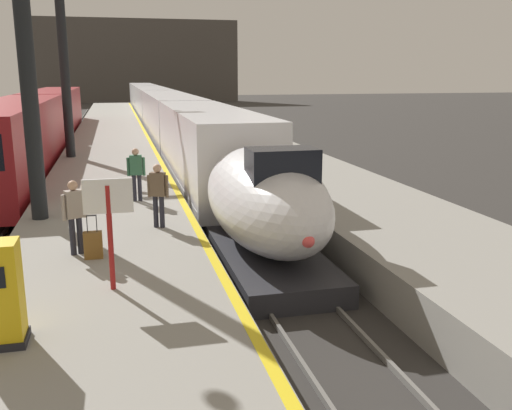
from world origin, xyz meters
TOP-DOWN VIEW (x-y plane):
  - platform_left at (-4.05, 24.75)m, footprint 4.80×110.00m
  - platform_right at (4.05, 24.75)m, footprint 4.80×110.00m
  - platform_left_safety_stripe at (-1.77, 24.75)m, footprint 0.20×107.80m
  - rail_main_left at (-0.75, 27.50)m, footprint 0.08×110.00m
  - rail_main_right at (0.75, 27.50)m, footprint 0.08×110.00m
  - rail_secondary_left at (-8.85, 27.50)m, footprint 0.08×110.00m
  - rail_secondary_right at (-7.35, 27.50)m, footprint 0.08×110.00m
  - highspeed_train_main at (0.00, 46.75)m, footprint 2.92×75.67m
  - regional_train_adjacent at (-8.10, 35.26)m, footprint 2.85×36.60m
  - station_column_mid at (-5.90, 15.66)m, footprint 4.00×0.68m
  - station_column_far at (-5.90, 27.99)m, footprint 4.00×0.68m
  - passenger_near_edge at (-4.69, 12.06)m, footprint 0.52×0.36m
  - passenger_mid_platform at (-2.72, 13.92)m, footprint 0.54×0.35m
  - passenger_far_waiting at (-3.15, 17.27)m, footprint 0.57×0.25m
  - rolling_suitcase at (-4.32, 11.67)m, footprint 0.40×0.22m
  - departure_info_board at (-3.91, 9.68)m, footprint 0.90×0.10m
  - terminus_back_wall at (0.00, 102.00)m, footprint 36.00×2.00m

SIDE VIEW (x-z plane):
  - rail_main_left at x=-0.75m, z-range 0.00..0.12m
  - rail_main_right at x=0.75m, z-range 0.00..0.12m
  - rail_secondary_left at x=-8.85m, z-range 0.00..0.12m
  - rail_secondary_right at x=-7.35m, z-range 0.00..0.12m
  - platform_left at x=-4.05m, z-range 0.00..1.05m
  - platform_right at x=4.05m, z-range 0.00..1.05m
  - platform_left_safety_stripe at x=-1.77m, z-range 1.05..1.06m
  - rolling_suitcase at x=-4.32m, z-range 0.86..1.85m
  - highspeed_train_main at x=0.00m, z-range 0.17..3.77m
  - passenger_near_edge at x=-4.69m, z-range 1.19..2.88m
  - passenger_mid_platform at x=-2.72m, z-range 1.19..2.88m
  - passenger_far_waiting at x=-3.15m, z-range 1.19..2.88m
  - regional_train_adjacent at x=-8.10m, z-range 0.23..4.03m
  - departure_info_board at x=-3.91m, z-range 1.50..3.62m
  - station_column_far at x=-5.90m, z-range 1.96..10.57m
  - station_column_mid at x=-5.90m, z-range 1.98..11.10m
  - terminus_back_wall at x=0.00m, z-range 0.00..14.00m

